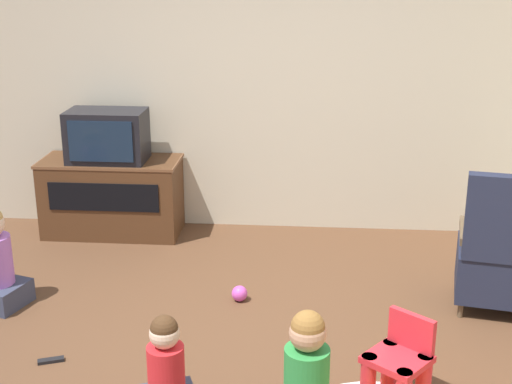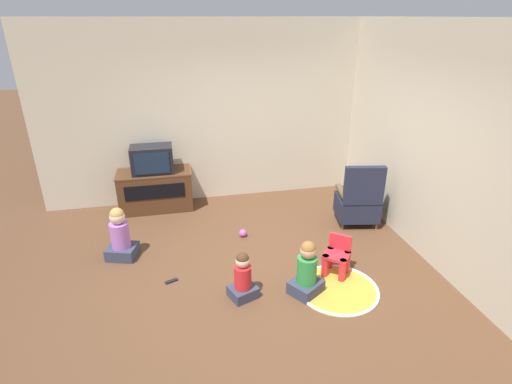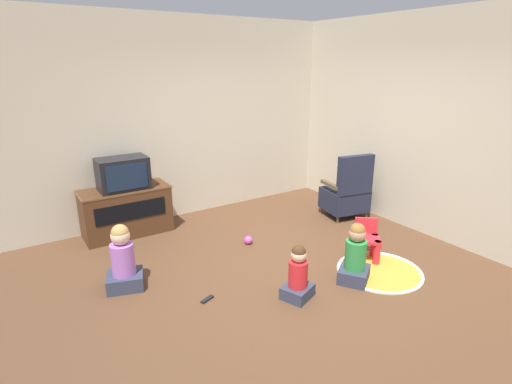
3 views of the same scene
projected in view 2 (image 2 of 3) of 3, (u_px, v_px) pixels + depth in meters
The scene contains 13 objects.
ground_plane at pixel (259, 270), 4.96m from camera, with size 30.00×30.00×0.00m, color brown.
wall_back at pixel (205, 114), 6.41m from camera, with size 5.28×0.12×2.88m.
wall_right at pixel (454, 155), 4.54m from camera, with size 0.12×5.42×2.88m.
tv_cabinet at pixel (156, 190), 6.40m from camera, with size 1.16×0.51×0.65m.
television at pixel (152, 159), 6.16m from camera, with size 0.63×0.39×0.42m.
black_armchair at pixel (358, 202), 5.90m from camera, with size 0.68×0.64×0.99m.
yellow_kid_chair at pixel (337, 259), 4.81m from camera, with size 0.40×0.40×0.49m.
play_mat at pixel (338, 289), 4.60m from camera, with size 0.95×0.95×0.04m.
child_watching_left at pixel (307, 271), 4.44m from camera, with size 0.45×0.43×0.67m.
child_watching_center at pixel (243, 278), 4.39m from camera, with size 0.36×0.34×0.57m.
child_watching_right at pixel (120, 236), 5.11m from camera, with size 0.44×0.41×0.71m.
toy_ball at pixel (243, 233), 5.68m from camera, with size 0.11×0.11×0.11m.
remote_control at pixel (172, 281), 4.73m from camera, with size 0.16×0.09×0.02m.
Camera 2 is at (-0.91, -4.04, 2.90)m, focal length 28.00 mm.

